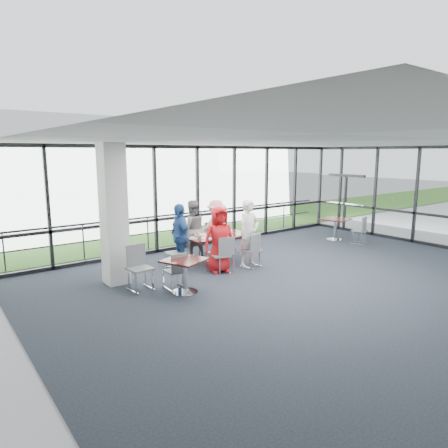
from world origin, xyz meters
TOP-DOWN VIEW (x-y plane):
  - floor at (0.00, 0.00)m, footprint 12.00×10.00m
  - ceiling at (0.00, 0.00)m, footprint 12.00×10.00m
  - wall_left at (-6.00, 0.00)m, footprint 0.10×10.00m
  - curtain_wall_back at (0.00, 5.00)m, footprint 12.00×0.10m
  - curtain_wall_right at (6.00, 0.00)m, footprint 0.10×10.00m
  - exit_door at (6.00, 3.75)m, footprint 0.12×1.60m
  - structural_column at (-3.60, 3.00)m, footprint 0.50×0.50m
  - apron at (0.00, 10.00)m, footprint 80.00×70.00m
  - grass_strip at (0.00, 8.00)m, footprint 80.00×5.00m
  - hangar_main at (4.00, 32.00)m, footprint 24.00×10.00m
  - guard_rail at (0.00, 5.60)m, footprint 12.00×0.06m
  - main_table at (-0.65, 3.05)m, footprint 1.87×1.11m
  - side_table_left at (-2.71, 1.45)m, footprint 1.02×1.02m
  - side_table_right at (4.22, 2.82)m, footprint 1.03×1.03m
  - diner_near_left at (-1.19, 2.25)m, footprint 0.93×0.74m
  - diner_near_right at (-0.25, 2.20)m, footprint 0.65×0.48m
  - diner_far_left at (-0.99, 3.83)m, footprint 0.93×0.73m
  - diner_far_right at (-0.15, 3.80)m, footprint 1.12×0.73m
  - diner_end at (-1.85, 3.06)m, footprint 0.69×1.07m
  - chair_main_nl at (-1.21, 2.19)m, footprint 0.55×0.55m
  - chair_main_nr at (-0.25, 2.10)m, footprint 0.50×0.50m
  - chair_main_fl at (-1.05, 3.92)m, footprint 0.50×0.50m
  - chair_main_fr at (-0.09, 3.99)m, footprint 0.44×0.44m
  - chair_main_end at (-1.94, 3.17)m, footprint 0.44×0.44m
  - chair_spare_la at (-2.74, 1.82)m, footprint 0.42×0.42m
  - chair_spare_lb at (-3.38, 2.19)m, footprint 0.51×0.51m
  - chair_spare_r at (4.37, 1.96)m, footprint 0.55×0.55m
  - plate_nl at (-1.17, 2.79)m, footprint 0.24×0.24m
  - plate_nr at (-0.10, 2.68)m, footprint 0.28×0.28m
  - plate_fl at (-1.03, 3.38)m, footprint 0.25×0.25m
  - plate_fr at (-0.21, 3.34)m, footprint 0.26×0.26m
  - plate_end at (-1.45, 3.06)m, footprint 0.25×0.25m
  - tumbler_a at (-0.87, 2.87)m, footprint 0.07×0.07m
  - tumbler_b at (-0.37, 2.88)m, footprint 0.07×0.07m
  - tumbler_c at (-0.56, 3.23)m, footprint 0.07×0.07m
  - tumbler_d at (-1.34, 3.02)m, footprint 0.08×0.08m
  - menu_a at (-0.81, 2.68)m, footprint 0.32×0.26m
  - menu_b at (0.11, 2.68)m, footprint 0.33×0.32m
  - menu_c at (-0.47, 3.35)m, footprint 0.33×0.26m
  - condiment_caddy at (-0.60, 3.08)m, footprint 0.10×0.07m
  - ketchup_bottle at (-0.68, 3.10)m, footprint 0.06×0.06m
  - green_bottle at (-0.58, 3.08)m, footprint 0.05×0.05m

SIDE VIEW (x-z plane):
  - apron at x=0.00m, z-range -0.03..-0.01m
  - floor at x=0.00m, z-range -0.02..0.00m
  - grass_strip at x=0.00m, z-range 0.01..0.01m
  - chair_spare_la at x=-2.74m, z-range 0.00..0.81m
  - chair_main_end at x=-1.94m, z-range 0.00..0.84m
  - chair_main_fr at x=-0.09m, z-range 0.00..0.87m
  - chair_main_fl at x=-1.05m, z-range 0.00..0.88m
  - chair_main_nr at x=-0.25m, z-range 0.00..0.89m
  - chair_spare_r at x=4.37m, z-range 0.00..0.90m
  - chair_main_nl at x=-1.21m, z-range 0.00..0.90m
  - chair_spare_lb at x=-3.38m, z-range 0.00..0.97m
  - guard_rail at x=0.00m, z-range 0.47..0.53m
  - main_table at x=-0.65m, z-range 0.24..0.99m
  - side_table_left at x=-2.71m, z-range 0.25..1.00m
  - side_table_right at x=4.22m, z-range 0.26..1.01m
  - menu_a at x=-0.81m, z-range 0.75..0.75m
  - menu_b at x=0.11m, z-range 0.75..0.75m
  - menu_c at x=-0.47m, z-range 0.75..0.75m
  - plate_nl at x=-1.17m, z-range 0.75..0.76m
  - plate_nr at x=-0.10m, z-range 0.75..0.76m
  - plate_fl at x=-1.03m, z-range 0.75..0.76m
  - plate_fr at x=-0.21m, z-range 0.75..0.76m
  - plate_end at x=-1.45m, z-range 0.75..0.76m
  - condiment_caddy at x=-0.60m, z-range 0.75..0.79m
  - diner_far_right at x=-0.15m, z-range 0.00..1.61m
  - tumbler_a at x=-0.87m, z-range 0.75..0.88m
  - tumbler_b at x=-0.37m, z-range 0.75..0.88m
  - tumbler_c at x=-0.56m, z-range 0.75..0.89m
  - tumbler_d at x=-1.34m, z-range 0.75..0.90m
  - diner_far_left at x=-0.99m, z-range 0.00..1.66m
  - diner_near_left at x=-1.19m, z-range 0.00..1.67m
  - ketchup_bottle at x=-0.68m, z-range 0.75..0.93m
  - green_bottle at x=-0.58m, z-range 0.75..0.95m
  - diner_end at x=-1.85m, z-range 0.00..1.71m
  - diner_near_right at x=-0.25m, z-range 0.00..1.77m
  - exit_door at x=6.00m, z-range 0.00..2.10m
  - wall_left at x=-6.00m, z-range 0.00..3.20m
  - curtain_wall_back at x=0.00m, z-range 0.00..3.20m
  - curtain_wall_right at x=6.00m, z-range 0.00..3.20m
  - structural_column at x=-3.60m, z-range 0.00..3.20m
  - hangar_main at x=4.00m, z-range 0.00..6.00m
  - ceiling at x=0.00m, z-range 3.18..3.22m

